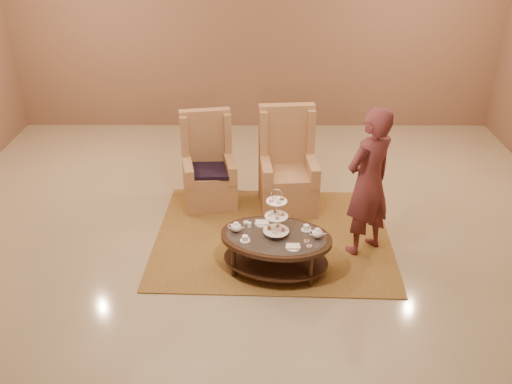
{
  "coord_description": "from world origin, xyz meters",
  "views": [
    {
      "loc": [
        0.04,
        -5.37,
        3.6
      ],
      "look_at": [
        0.02,
        0.2,
        0.67
      ],
      "focal_mm": 40.0,
      "sensor_mm": 36.0,
      "label": 1
    }
  ],
  "objects_px": {
    "armchair_left": "(208,173)",
    "armchair_right": "(287,174)",
    "person": "(368,183)",
    "tea_table": "(276,242)"
  },
  "relations": [
    {
      "from": "tea_table",
      "to": "armchair_left",
      "type": "distance_m",
      "value": 1.79
    },
    {
      "from": "person",
      "to": "armchair_right",
      "type": "bearing_deg",
      "value": -89.71
    },
    {
      "from": "armchair_left",
      "to": "armchair_right",
      "type": "bearing_deg",
      "value": -15.74
    },
    {
      "from": "tea_table",
      "to": "armchair_left",
      "type": "relative_size",
      "value": 1.11
    },
    {
      "from": "person",
      "to": "armchair_left",
      "type": "bearing_deg",
      "value": -69.35
    },
    {
      "from": "armchair_left",
      "to": "tea_table",
      "type": "bearing_deg",
      "value": -72.8
    },
    {
      "from": "armchair_left",
      "to": "armchair_right",
      "type": "relative_size",
      "value": 0.92
    },
    {
      "from": "tea_table",
      "to": "person",
      "type": "xyz_separation_m",
      "value": [
        0.99,
        0.4,
        0.49
      ]
    },
    {
      "from": "armchair_right",
      "to": "person",
      "type": "distance_m",
      "value": 1.42
    },
    {
      "from": "armchair_right",
      "to": "armchair_left",
      "type": "bearing_deg",
      "value": 170.09
    }
  ]
}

